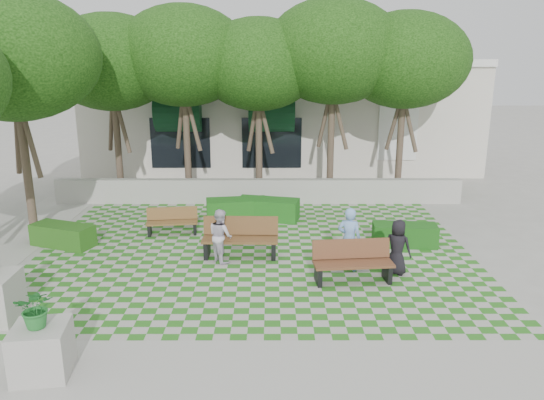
{
  "coord_description": "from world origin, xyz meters",
  "views": [
    {
      "loc": [
        0.48,
        -12.86,
        5.36
      ],
      "look_at": [
        0.5,
        1.5,
        1.4
      ],
      "focal_mm": 35.0,
      "sensor_mm": 36.0,
      "label": 1
    }
  ],
  "objects_px": {
    "bench_east": "(353,262)",
    "bench_west": "(172,222)",
    "hedge_east": "(405,235)",
    "hedge_midleft": "(237,209)",
    "person_white": "(221,235)",
    "planter_front": "(41,340)",
    "hedge_west": "(63,235)",
    "person_blue": "(349,239)",
    "person_dark": "(397,247)",
    "bench_mid": "(240,238)",
    "hedge_midright": "(268,209)"
  },
  "relations": [
    {
      "from": "bench_west",
      "to": "person_white",
      "type": "xyz_separation_m",
      "value": [
        1.7,
        -2.23,
        0.33
      ]
    },
    {
      "from": "planter_front",
      "to": "hedge_midright",
      "type": "bearing_deg",
      "value": 66.77
    },
    {
      "from": "hedge_west",
      "to": "bench_mid",
      "type": "bearing_deg",
      "value": -9.07
    },
    {
      "from": "bench_mid",
      "to": "bench_west",
      "type": "relative_size",
      "value": 1.3
    },
    {
      "from": "hedge_west",
      "to": "person_dark",
      "type": "height_order",
      "value": "person_dark"
    },
    {
      "from": "hedge_west",
      "to": "person_white",
      "type": "relative_size",
      "value": 1.26
    },
    {
      "from": "hedge_west",
      "to": "hedge_midleft",
      "type": "bearing_deg",
      "value": 27.68
    },
    {
      "from": "planter_front",
      "to": "person_blue",
      "type": "distance_m",
      "value": 7.49
    },
    {
      "from": "bench_east",
      "to": "person_white",
      "type": "height_order",
      "value": "person_white"
    },
    {
      "from": "bench_east",
      "to": "person_dark",
      "type": "xyz_separation_m",
      "value": [
        1.18,
        0.45,
        0.22
      ]
    },
    {
      "from": "hedge_midright",
      "to": "person_blue",
      "type": "relative_size",
      "value": 1.21
    },
    {
      "from": "bench_east",
      "to": "hedge_midright",
      "type": "xyz_separation_m",
      "value": [
        -2.08,
        5.02,
        -0.13
      ]
    },
    {
      "from": "bench_west",
      "to": "person_blue",
      "type": "bearing_deg",
      "value": -36.13
    },
    {
      "from": "bench_mid",
      "to": "bench_west",
      "type": "distance_m",
      "value": 2.9
    },
    {
      "from": "bench_west",
      "to": "planter_front",
      "type": "bearing_deg",
      "value": -103.43
    },
    {
      "from": "person_blue",
      "to": "person_dark",
      "type": "bearing_deg",
      "value": -170.6
    },
    {
      "from": "bench_west",
      "to": "hedge_east",
      "type": "distance_m",
      "value": 6.98
    },
    {
      "from": "hedge_east",
      "to": "person_dark",
      "type": "bearing_deg",
      "value": -108.99
    },
    {
      "from": "hedge_east",
      "to": "hedge_west",
      "type": "xyz_separation_m",
      "value": [
        -9.87,
        -0.02,
        0.0
      ]
    },
    {
      "from": "bench_east",
      "to": "person_blue",
      "type": "bearing_deg",
      "value": 84.34
    },
    {
      "from": "hedge_east",
      "to": "bench_mid",
      "type": "bearing_deg",
      "value": -169.76
    },
    {
      "from": "hedge_midleft",
      "to": "hedge_east",
      "type": "bearing_deg",
      "value": -26.7
    },
    {
      "from": "hedge_west",
      "to": "planter_front",
      "type": "bearing_deg",
      "value": -72.0
    },
    {
      "from": "hedge_midleft",
      "to": "person_white",
      "type": "height_order",
      "value": "person_white"
    },
    {
      "from": "hedge_east",
      "to": "hedge_midright",
      "type": "xyz_separation_m",
      "value": [
        -3.97,
        2.51,
        0.04
      ]
    },
    {
      "from": "hedge_east",
      "to": "hedge_midleft",
      "type": "distance_m",
      "value": 5.62
    },
    {
      "from": "bench_east",
      "to": "planter_front",
      "type": "bearing_deg",
      "value": -152.05
    },
    {
      "from": "bench_east",
      "to": "person_dark",
      "type": "distance_m",
      "value": 1.28
    },
    {
      "from": "bench_east",
      "to": "bench_west",
      "type": "bearing_deg",
      "value": 139.4
    },
    {
      "from": "bench_west",
      "to": "hedge_midright",
      "type": "distance_m",
      "value": 3.29
    },
    {
      "from": "bench_east",
      "to": "hedge_west",
      "type": "relative_size",
      "value": 1.08
    },
    {
      "from": "bench_east",
      "to": "bench_west",
      "type": "relative_size",
      "value": 1.24
    },
    {
      "from": "hedge_east",
      "to": "hedge_midleft",
      "type": "relative_size",
      "value": 0.91
    },
    {
      "from": "planter_front",
      "to": "person_blue",
      "type": "xyz_separation_m",
      "value": [
        5.91,
        4.59,
        0.18
      ]
    },
    {
      "from": "hedge_midleft",
      "to": "planter_front",
      "type": "bearing_deg",
      "value": -107.28
    },
    {
      "from": "hedge_west",
      "to": "planter_front",
      "type": "relative_size",
      "value": 1.13
    },
    {
      "from": "bench_west",
      "to": "hedge_east",
      "type": "bearing_deg",
      "value": -15.06
    },
    {
      "from": "hedge_midleft",
      "to": "bench_east",
      "type": "bearing_deg",
      "value": -58.07
    },
    {
      "from": "bench_mid",
      "to": "planter_front",
      "type": "relative_size",
      "value": 1.28
    },
    {
      "from": "hedge_east",
      "to": "person_white",
      "type": "xyz_separation_m",
      "value": [
        -5.2,
        -1.2,
        0.41
      ]
    },
    {
      "from": "person_dark",
      "to": "hedge_midright",
      "type": "bearing_deg",
      "value": -24.12
    },
    {
      "from": "bench_west",
      "to": "person_blue",
      "type": "relative_size",
      "value": 0.96
    },
    {
      "from": "bench_mid",
      "to": "hedge_west",
      "type": "xyz_separation_m",
      "value": [
        -5.17,
        0.83,
        -0.2
      ]
    },
    {
      "from": "bench_mid",
      "to": "hedge_midleft",
      "type": "distance_m",
      "value": 3.39
    },
    {
      "from": "bench_east",
      "to": "person_dark",
      "type": "bearing_deg",
      "value": 15.29
    },
    {
      "from": "bench_mid",
      "to": "person_blue",
      "type": "relative_size",
      "value": 1.24
    },
    {
      "from": "bench_west",
      "to": "hedge_midright",
      "type": "height_order",
      "value": "bench_west"
    },
    {
      "from": "bench_west",
      "to": "hedge_west",
      "type": "relative_size",
      "value": 0.88
    },
    {
      "from": "hedge_east",
      "to": "person_white",
      "type": "distance_m",
      "value": 5.35
    },
    {
      "from": "hedge_east",
      "to": "hedge_midright",
      "type": "distance_m",
      "value": 4.7
    }
  ]
}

